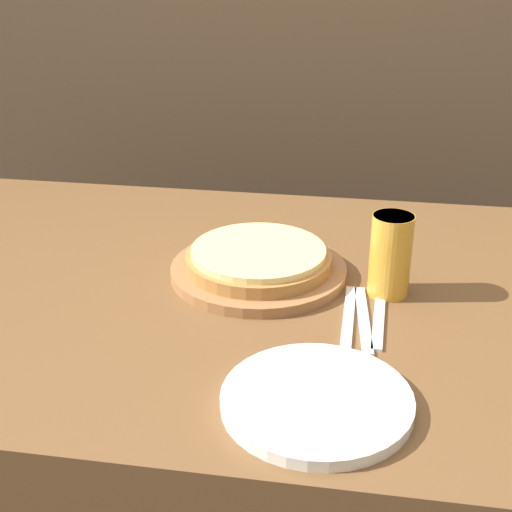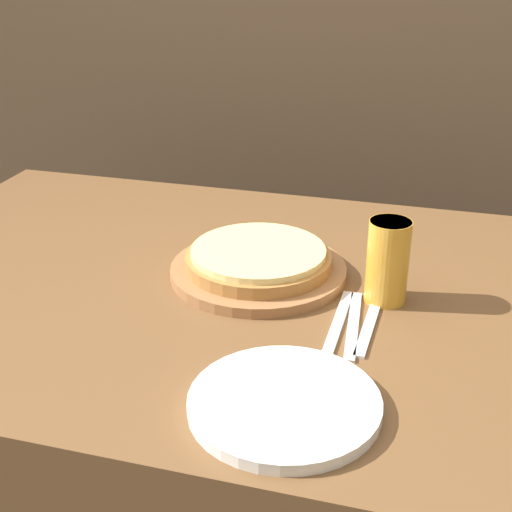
{
  "view_description": "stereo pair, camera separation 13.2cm",
  "coord_description": "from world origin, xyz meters",
  "px_view_note": "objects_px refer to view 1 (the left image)",
  "views": [
    {
      "loc": [
        0.19,
        -1.13,
        1.37
      ],
      "look_at": [
        -0.0,
        0.05,
        0.81
      ],
      "focal_mm": 50.0,
      "sensor_mm": 36.0,
      "label": 1
    },
    {
      "loc": [
        0.32,
        -1.1,
        1.37
      ],
      "look_at": [
        -0.0,
        0.05,
        0.81
      ],
      "focal_mm": 50.0,
      "sensor_mm": 36.0,
      "label": 2
    }
  ],
  "objects_px": {
    "beer_glass": "(391,252)",
    "dinner_plate": "(317,401)",
    "pizza_on_board": "(256,263)",
    "spoon": "(379,320)",
    "dinner_knife": "(363,319)",
    "fork": "(348,318)"
  },
  "relations": [
    {
      "from": "dinner_knife",
      "to": "spoon",
      "type": "relative_size",
      "value": 1.18
    },
    {
      "from": "beer_glass",
      "to": "dinner_plate",
      "type": "height_order",
      "value": "beer_glass"
    },
    {
      "from": "beer_glass",
      "to": "spoon",
      "type": "distance_m",
      "value": 0.13
    },
    {
      "from": "beer_glass",
      "to": "dinner_knife",
      "type": "distance_m",
      "value": 0.14
    },
    {
      "from": "pizza_on_board",
      "to": "beer_glass",
      "type": "bearing_deg",
      "value": -7.47
    },
    {
      "from": "dinner_plate",
      "to": "fork",
      "type": "xyz_separation_m",
      "value": [
        0.03,
        0.24,
        -0.01
      ]
    },
    {
      "from": "fork",
      "to": "beer_glass",
      "type": "bearing_deg",
      "value": 58.33
    },
    {
      "from": "fork",
      "to": "spoon",
      "type": "relative_size",
      "value": 1.17
    },
    {
      "from": "fork",
      "to": "dinner_knife",
      "type": "relative_size",
      "value": 1.0
    },
    {
      "from": "spoon",
      "to": "fork",
      "type": "bearing_deg",
      "value": 180.0
    },
    {
      "from": "beer_glass",
      "to": "dinner_plate",
      "type": "xyz_separation_m",
      "value": [
        -0.1,
        -0.35,
        -0.07
      ]
    },
    {
      "from": "dinner_knife",
      "to": "spoon",
      "type": "distance_m",
      "value": 0.02
    },
    {
      "from": "dinner_plate",
      "to": "dinner_knife",
      "type": "height_order",
      "value": "dinner_plate"
    },
    {
      "from": "dinner_plate",
      "to": "dinner_knife",
      "type": "xyz_separation_m",
      "value": [
        0.06,
        0.24,
        -0.01
      ]
    },
    {
      "from": "spoon",
      "to": "dinner_knife",
      "type": "bearing_deg",
      "value": 180.0
    },
    {
      "from": "pizza_on_board",
      "to": "dinner_knife",
      "type": "bearing_deg",
      "value": -33.75
    },
    {
      "from": "pizza_on_board",
      "to": "beer_glass",
      "type": "height_order",
      "value": "beer_glass"
    },
    {
      "from": "pizza_on_board",
      "to": "fork",
      "type": "relative_size",
      "value": 1.5
    },
    {
      "from": "pizza_on_board",
      "to": "fork",
      "type": "height_order",
      "value": "pizza_on_board"
    },
    {
      "from": "pizza_on_board",
      "to": "spoon",
      "type": "height_order",
      "value": "pizza_on_board"
    },
    {
      "from": "beer_glass",
      "to": "dinner_knife",
      "type": "relative_size",
      "value": 0.68
    },
    {
      "from": "dinner_plate",
      "to": "spoon",
      "type": "height_order",
      "value": "dinner_plate"
    }
  ]
}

